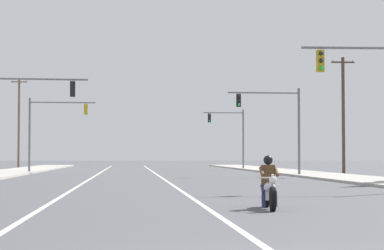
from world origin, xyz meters
name	(u,v)px	position (x,y,z in m)	size (l,w,h in m)	color
lane_stripe_center	(158,175)	(0.29, 45.00, 0.00)	(0.16, 100.00, 0.01)	beige
lane_stripe_left	(96,175)	(-4.24, 45.00, 0.00)	(0.16, 100.00, 0.01)	beige
sidewalk_kerb_right	(329,176)	(11.67, 40.00, 0.07)	(4.40, 110.00, 0.14)	#ADA89E
motorcycle_with_rider	(269,187)	(1.94, 10.83, 0.59)	(0.70, 2.19, 1.46)	black
traffic_signal_near_left	(15,108)	(-8.37, 33.82, 4.16)	(5.99, 0.55, 6.20)	slate
traffic_signal_mid_right	(278,118)	(8.60, 41.95, 4.12)	(5.16, 0.44, 6.20)	slate
traffic_signal_mid_left	(49,123)	(-8.42, 52.63, 4.13)	(5.48, 0.44, 6.20)	slate
traffic_signal_far_right	(232,130)	(8.72, 66.15, 4.06)	(4.23, 0.45, 6.20)	slate
utility_pole_right_far	(343,113)	(15.21, 48.49, 4.84)	(1.88, 0.26, 9.32)	#4C3828
utility_pole_left_far	(19,122)	(-14.60, 77.94, 5.40)	(1.86, 0.26, 10.43)	brown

